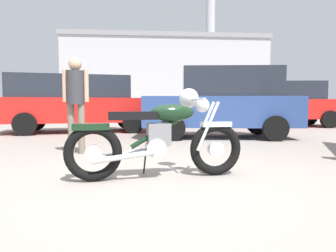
{
  "coord_description": "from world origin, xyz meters",
  "views": [
    {
      "loc": [
        -0.28,
        -3.47,
        0.85
      ],
      "look_at": [
        0.26,
        0.81,
        0.55
      ],
      "focal_mm": 32.9,
      "sensor_mm": 36.0,
      "label": 1
    }
  ],
  "objects": [
    {
      "name": "silver_sedan_mid",
      "position": [
        2.15,
        4.32,
        0.92
      ],
      "size": [
        4.11,
        2.29,
        1.78
      ],
      "rotation": [
        0.0,
        0.0,
        2.98
      ],
      "color": "black",
      "rests_on": "ground_plane"
    },
    {
      "name": "vintage_motorcycle",
      "position": [
        0.09,
        0.08,
        0.49
      ],
      "size": [
        2.08,
        0.73,
        1.07
      ],
      "rotation": [
        0.0,
        0.0,
        0.09
      ],
      "color": "black",
      "rests_on": "ground_plane"
    },
    {
      "name": "industrial_building",
      "position": [
        4.15,
        34.61,
        4.41
      ],
      "size": [
        23.56,
        10.83,
        17.73
      ],
      "rotation": [
        0.0,
        0.0,
        -0.04
      ],
      "color": "#B2B2B7",
      "rests_on": "ground_plane"
    },
    {
      "name": "ground_plane",
      "position": [
        0.0,
        0.0,
        0.0
      ],
      "size": [
        80.0,
        80.0,
        0.0
      ],
      "primitive_type": "plane",
      "color": "gray"
    },
    {
      "name": "bystander",
      "position": [
        -1.19,
        2.02,
        1.02
      ],
      "size": [
        0.45,
        0.3,
        1.66
      ],
      "rotation": [
        0.0,
        0.0,
        1.4
      ],
      "color": "#706656",
      "rests_on": "ground_plane"
    },
    {
      "name": "red_hatchback_near",
      "position": [
        5.56,
        8.06,
        0.94
      ],
      "size": [
        4.92,
        2.51,
        1.74
      ],
      "rotation": [
        0.0,
        0.0,
        -0.16
      ],
      "color": "black",
      "rests_on": "ground_plane"
    },
    {
      "name": "white_estate_far",
      "position": [
        -1.87,
        6.46,
        0.94
      ],
      "size": [
        4.88,
        2.41,
        1.74
      ],
      "rotation": [
        0.0,
        0.0,
        0.13
      ],
      "color": "black",
      "rests_on": "ground_plane"
    }
  ]
}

